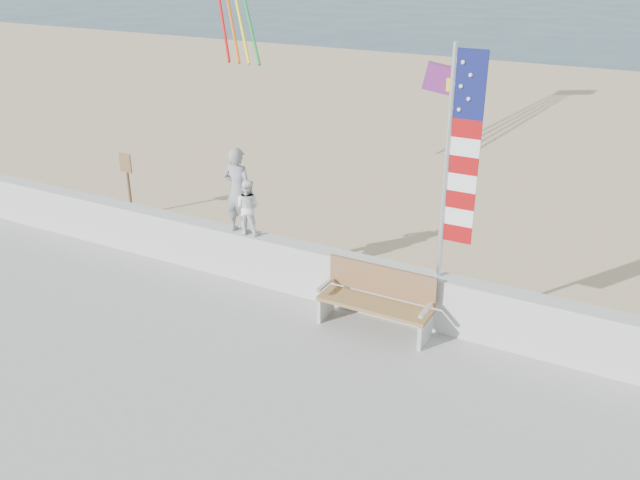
# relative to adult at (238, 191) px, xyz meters

# --- Properties ---
(ground) EXTENTS (220.00, 220.00, 0.00)m
(ground) POSITION_rel_adult_xyz_m (1.52, -2.00, -1.85)
(ground) COLOR #2C4859
(ground) RESTS_ON ground
(sand) EXTENTS (90.00, 40.00, 0.08)m
(sand) POSITION_rel_adult_xyz_m (1.52, 7.00, -1.81)
(sand) COLOR #CBAF87
(sand) RESTS_ON ground
(seawall) EXTENTS (30.00, 0.35, 0.90)m
(seawall) POSITION_rel_adult_xyz_m (1.52, 0.00, -1.22)
(seawall) COLOR beige
(seawall) RESTS_ON boardwalk
(adult) EXTENTS (0.57, 0.38, 1.53)m
(adult) POSITION_rel_adult_xyz_m (0.00, 0.00, 0.00)
(adult) COLOR gray
(adult) RESTS_ON seawall
(child) EXTENTS (0.54, 0.46, 1.00)m
(child) POSITION_rel_adult_xyz_m (0.18, 0.00, -0.27)
(child) COLOR white
(child) RESTS_ON seawall
(bench) EXTENTS (1.80, 0.57, 1.00)m
(bench) POSITION_rel_adult_xyz_m (2.87, -0.45, -1.16)
(bench) COLOR olive
(bench) RESTS_ON boardwalk
(flag) EXTENTS (0.50, 0.08, 3.50)m
(flag) POSITION_rel_adult_xyz_m (3.80, -0.00, 1.15)
(flag) COLOR silver
(flag) RESTS_ON seawall
(parafoil_kite) EXTENTS (0.89, 0.49, 0.60)m
(parafoil_kite) POSITION_rel_adult_xyz_m (3.01, 1.96, 1.83)
(parafoil_kite) COLOR red
(parafoil_kite) RESTS_ON ground
(sign) EXTENTS (0.32, 0.07, 1.46)m
(sign) POSITION_rel_adult_xyz_m (-4.06, 1.51, -0.90)
(sign) COLOR #886141
(sign) RESTS_ON sand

